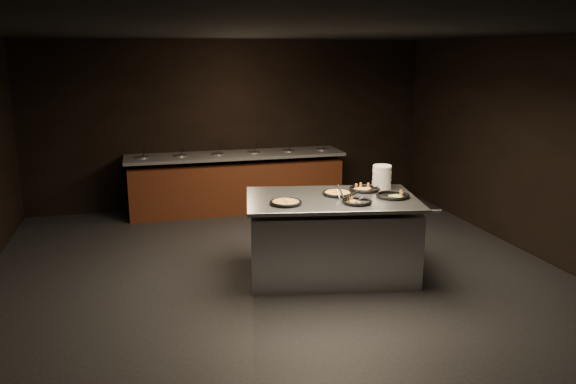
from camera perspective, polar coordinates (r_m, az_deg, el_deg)
The scene contains 11 objects.
room at distance 6.11m, azimuth 0.19°, elevation 2.46°, with size 7.02×8.02×2.92m.
salad_bar at distance 9.73m, azimuth -5.25°, elevation 0.62°, with size 3.70×0.83×1.18m.
serving_counter at distance 6.90m, azimuth 4.40°, elevation -4.70°, with size 2.23×1.66×0.98m.
plate_stack at distance 7.30m, azimuth 9.51°, elevation 1.53°, with size 0.24×0.24×0.29m, color silver.
pan_veggie_whole at distance 6.44m, azimuth -0.23°, elevation -1.07°, with size 0.38×0.38×0.04m.
pan_cheese_whole at distance 6.89m, azimuth 5.05°, elevation -0.12°, with size 0.38×0.38×0.04m.
pan_cheese_slices_a at distance 7.15m, azimuth 7.78°, elevation 0.31°, with size 0.38×0.38×0.04m.
pan_cheese_slices_b at distance 6.53m, azimuth 7.04°, elevation -0.97°, with size 0.34×0.34×0.04m.
pan_veggie_slices at distance 6.88m, azimuth 10.58°, elevation -0.35°, with size 0.40×0.40×0.04m.
server_left at distance 6.69m, azimuth 5.24°, elevation -0.04°, with size 0.09×0.33×0.16m.
server_right at distance 6.48m, azimuth 6.89°, elevation -0.53°, with size 0.33×0.17×0.16m.
Camera 1 is at (-1.55, -5.78, 2.66)m, focal length 35.00 mm.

